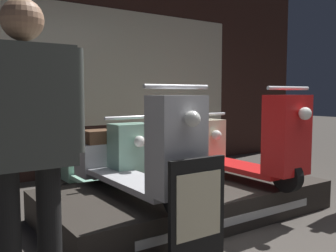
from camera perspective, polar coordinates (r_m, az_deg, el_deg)
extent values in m
plane|color=#423D38|center=(3.16, 19.71, -16.87)|extent=(30.00, 30.00, 0.00)
cube|color=#331E19|center=(5.65, -9.18, 9.34)|extent=(8.03, 0.08, 3.20)
cube|color=beige|center=(5.61, -8.98, 8.87)|extent=(4.42, 0.01, 1.70)
cube|color=#2D2823|center=(3.69, 2.71, -11.11)|extent=(2.69, 1.35, 0.28)
cube|color=silver|center=(3.21, 10.25, -13.97)|extent=(1.88, 0.01, 0.07)
cylinder|color=black|center=(2.72, 1.54, -10.81)|extent=(0.09, 0.29, 0.29)
cylinder|color=black|center=(3.93, -10.75, -5.97)|extent=(0.09, 0.29, 0.29)
cube|color=#BCBCC1|center=(3.31, -5.76, -8.17)|extent=(0.36, 1.34, 0.05)
cube|color=#BCBCC1|center=(2.66, 1.29, -3.00)|extent=(0.38, 0.26, 0.71)
cube|color=#BCBCC1|center=(3.90, -10.64, -4.95)|extent=(0.40, 0.30, 0.33)
cube|color=brown|center=(3.86, -10.65, -1.60)|extent=(0.29, 0.27, 0.13)
cylinder|color=silver|center=(2.63, 1.40, 6.01)|extent=(0.54, 0.03, 0.03)
sphere|color=white|center=(2.49, 3.75, 1.07)|extent=(0.11, 0.11, 0.11)
cylinder|color=black|center=(3.55, 17.74, -7.31)|extent=(0.09, 0.29, 0.29)
cylinder|color=black|center=(4.54, 3.43, -4.42)|extent=(0.09, 0.29, 0.29)
cube|color=red|center=(4.01, 9.68, -5.88)|extent=(0.36, 1.34, 0.05)
cube|color=red|center=(3.50, 17.63, -1.31)|extent=(0.38, 0.26, 0.71)
cube|color=red|center=(4.51, 3.60, -3.53)|extent=(0.40, 0.30, 0.33)
cube|color=brown|center=(4.48, 3.67, -0.63)|extent=(0.29, 0.27, 0.13)
cylinder|color=silver|center=(3.48, 17.90, 5.52)|extent=(0.54, 0.03, 0.03)
sphere|color=white|center=(3.38, 20.16, 1.79)|extent=(0.11, 0.11, 0.11)
cylinder|color=black|center=(3.77, -5.55, -10.73)|extent=(0.09, 0.29, 0.29)
cylinder|color=black|center=(5.03, -13.42, -6.86)|extent=(0.09, 0.29, 0.29)
cube|color=#8EC6AD|center=(4.39, -10.07, -8.67)|extent=(0.36, 1.34, 0.05)
cube|color=#8EC6AD|center=(3.71, -5.76, -5.13)|extent=(0.38, 0.26, 0.71)
cube|color=#8EC6AD|center=(5.00, -13.35, -6.07)|extent=(0.40, 0.30, 0.33)
cube|color=brown|center=(4.95, -13.37, -3.47)|extent=(0.29, 0.27, 0.13)
cylinder|color=silver|center=(3.65, -5.76, 1.30)|extent=(0.54, 0.03, 0.03)
sphere|color=white|center=(3.52, -4.36, -2.37)|extent=(0.11, 0.11, 0.11)
cylinder|color=black|center=(4.30, 5.87, -8.77)|extent=(0.09, 0.29, 0.29)
cylinder|color=black|center=(5.44, -3.88, -5.85)|extent=(0.09, 0.29, 0.29)
cube|color=beige|center=(4.85, 0.41, -7.29)|extent=(0.36, 1.34, 0.05)
cube|color=beige|center=(4.25, 5.73, -3.84)|extent=(0.38, 0.26, 0.71)
cube|color=beige|center=(5.41, -3.76, -5.11)|extent=(0.40, 0.30, 0.33)
cube|color=brown|center=(5.37, -3.74, -2.71)|extent=(0.29, 0.27, 0.13)
cylinder|color=silver|center=(4.20, 5.84, 1.77)|extent=(0.54, 0.03, 0.03)
sphere|color=white|center=(4.08, 7.41, -1.39)|extent=(0.11, 0.11, 0.11)
cylinder|color=black|center=(2.16, -23.18, -16.29)|extent=(0.13, 0.13, 0.79)
cylinder|color=black|center=(2.21, -17.59, -15.67)|extent=(0.13, 0.13, 0.79)
cube|color=#474C47|center=(2.04, -20.95, 2.82)|extent=(0.47, 0.26, 0.62)
cylinder|color=#474C47|center=(2.12, -13.72, 3.74)|extent=(0.08, 0.08, 0.57)
sphere|color=#A87A5B|center=(2.07, -21.33, 14.87)|extent=(0.21, 0.21, 0.21)
cube|color=black|center=(2.56, 4.46, -13.08)|extent=(0.45, 0.04, 0.74)
cube|color=beige|center=(2.53, 4.78, -12.00)|extent=(0.37, 0.01, 0.44)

